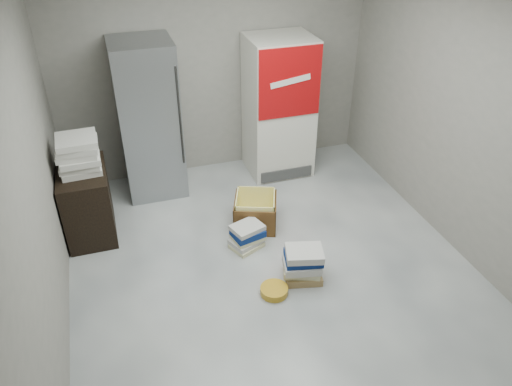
{
  "coord_description": "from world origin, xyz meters",
  "views": [
    {
      "loc": [
        -1.35,
        -3.47,
        3.45
      ],
      "look_at": [
        -0.01,
        0.7,
        0.62
      ],
      "focal_mm": 35.0,
      "sensor_mm": 36.0,
      "label": 1
    }
  ],
  "objects_px": {
    "wood_shelf": "(87,202)",
    "cardboard_box": "(255,213)",
    "steel_fridge": "(149,120)",
    "phonebook_stack_main": "(303,264)",
    "coke_cooler": "(279,107)"
  },
  "relations": [
    {
      "from": "steel_fridge",
      "to": "cardboard_box",
      "type": "height_order",
      "value": "steel_fridge"
    },
    {
      "from": "steel_fridge",
      "to": "cardboard_box",
      "type": "xyz_separation_m",
      "value": [
        0.97,
        -1.16,
        -0.79
      ]
    },
    {
      "from": "wood_shelf",
      "to": "phonebook_stack_main",
      "type": "relative_size",
      "value": 1.84
    },
    {
      "from": "cardboard_box",
      "to": "wood_shelf",
      "type": "bearing_deg",
      "value": -173.0
    },
    {
      "from": "phonebook_stack_main",
      "to": "cardboard_box",
      "type": "xyz_separation_m",
      "value": [
        -0.17,
        1.01,
        -0.02
      ]
    },
    {
      "from": "steel_fridge",
      "to": "coke_cooler",
      "type": "xyz_separation_m",
      "value": [
        1.65,
        -0.01,
        -0.05
      ]
    },
    {
      "from": "steel_fridge",
      "to": "phonebook_stack_main",
      "type": "bearing_deg",
      "value": -62.32
    },
    {
      "from": "cardboard_box",
      "to": "coke_cooler",
      "type": "bearing_deg",
      "value": 79.75
    },
    {
      "from": "wood_shelf",
      "to": "cardboard_box",
      "type": "xyz_separation_m",
      "value": [
        1.8,
        -0.43,
        -0.24
      ]
    },
    {
      "from": "steel_fridge",
      "to": "wood_shelf",
      "type": "xyz_separation_m",
      "value": [
        -0.83,
        -0.73,
        -0.55
      ]
    },
    {
      "from": "steel_fridge",
      "to": "phonebook_stack_main",
      "type": "relative_size",
      "value": 4.37
    },
    {
      "from": "phonebook_stack_main",
      "to": "cardboard_box",
      "type": "bearing_deg",
      "value": 116.63
    },
    {
      "from": "phonebook_stack_main",
      "to": "steel_fridge",
      "type": "bearing_deg",
      "value": 134.74
    },
    {
      "from": "steel_fridge",
      "to": "coke_cooler",
      "type": "bearing_deg",
      "value": -0.18
    },
    {
      "from": "steel_fridge",
      "to": "wood_shelf",
      "type": "distance_m",
      "value": 1.23
    }
  ]
}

